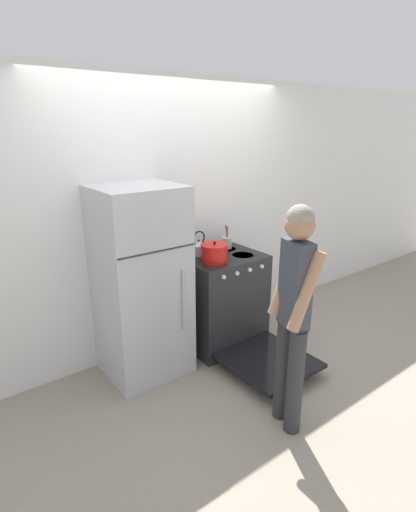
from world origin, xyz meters
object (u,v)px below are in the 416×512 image
Objects in this scene: person at (294,308)px; tea_kettle at (199,248)px; stove_range at (222,301)px; dutch_oven_pot at (215,253)px; refrigerator at (142,284)px; utensil_jar at (227,242)px.

tea_kettle is at bearing 7.85° from person.
tea_kettle is (-0.16, 0.17, 0.54)m from stove_range.
dutch_oven_pot is 0.26m from tea_kettle.
tea_kettle reaches higher than dutch_oven_pot.
stove_range is 1.33m from person.
person reaches higher than tea_kettle.
refrigerator is 0.71m from tea_kettle.
stove_range is 0.58m from tea_kettle.
utensil_jar is at bearing 1.07° from tea_kettle.
refrigerator is 7.01× the size of tea_kettle.
person is at bearing -98.03° from tea_kettle.
tea_kettle is at bearing -178.93° from utensil_jar.
tea_kettle is (0.01, 0.26, -0.01)m from dutch_oven_pot.
dutch_oven_pot is at bearing -92.95° from tea_kettle.
utensil_jar is (0.19, 0.17, 0.53)m from stove_range.
utensil_jar is at bearing 36.22° from dutch_oven_pot.
dutch_oven_pot is (0.67, -0.14, 0.18)m from refrigerator.
stove_range is 0.59m from utensil_jar.
utensil_jar is 0.15× the size of person.
tea_kettle is (0.68, 0.11, 0.17)m from refrigerator.
person reaches higher than dutch_oven_pot.
person is at bearing -106.37° from stove_range.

